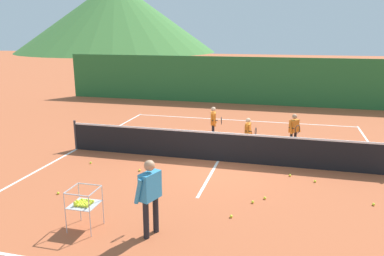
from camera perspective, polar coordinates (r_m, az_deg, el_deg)
ground_plane at (r=12.29m, az=3.99°, el=-5.01°), size 120.00×120.00×0.00m
line_baseline_far at (r=17.94m, az=7.47°, el=1.15°), size 10.27×0.08×0.01m
line_sideline_west at (r=14.08m, az=-17.04°, el=-3.06°), size 0.08×12.15×0.01m
line_service_center at (r=12.29m, az=3.99°, el=-4.99°), size 0.08×5.80×0.01m
tennis_net at (r=12.13m, az=4.03°, el=-2.78°), size 10.37×0.08×1.05m
instructor at (r=7.70m, az=-6.38°, el=-9.41°), size 0.46×0.81×1.63m
student_0 at (r=14.28m, az=3.28°, el=1.11°), size 0.51×0.59×1.33m
student_1 at (r=13.16m, az=8.51°, el=-0.53°), size 0.40×0.60×1.20m
student_2 at (r=13.71m, az=15.19°, el=-0.06°), size 0.44×0.70×1.28m
ball_cart at (r=8.36m, az=-16.07°, el=-10.88°), size 0.58×0.58×0.90m
tennis_ball_0 at (r=9.49m, az=9.17°, el=-10.99°), size 0.07×0.07×0.07m
tennis_ball_3 at (r=10.25m, az=25.78°, el=-10.35°), size 0.07×0.07×0.07m
tennis_ball_4 at (r=11.11m, az=18.11°, el=-7.67°), size 0.07×0.07×0.07m
tennis_ball_5 at (r=12.42m, az=-15.09°, el=-5.10°), size 0.07×0.07×0.07m
tennis_ball_6 at (r=11.35m, az=14.61°, el=-6.95°), size 0.07×0.07×0.07m
tennis_ball_7 at (r=10.44m, az=-19.60°, el=-9.26°), size 0.07×0.07×0.07m
tennis_ball_8 at (r=9.75m, az=10.96°, el=-10.35°), size 0.07×0.07×0.07m
tennis_ball_9 at (r=8.76m, az=5.95°, el=-13.14°), size 0.07×0.07×0.07m
tennis_ball_10 at (r=11.48m, az=-7.94°, el=-6.35°), size 0.07×0.07×0.07m
windscreen_fence at (r=21.85m, az=8.98°, el=7.05°), size 22.59×0.08×2.70m
hill_0 at (r=81.21m, az=-11.35°, el=16.20°), size 40.10×40.10×14.05m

